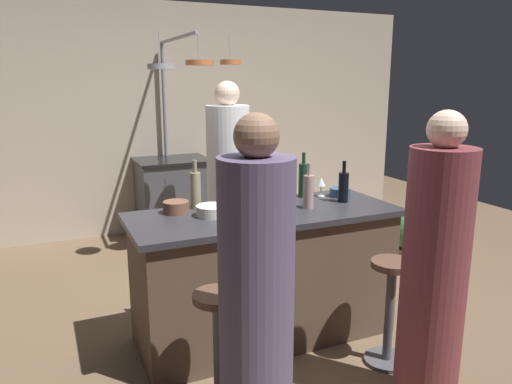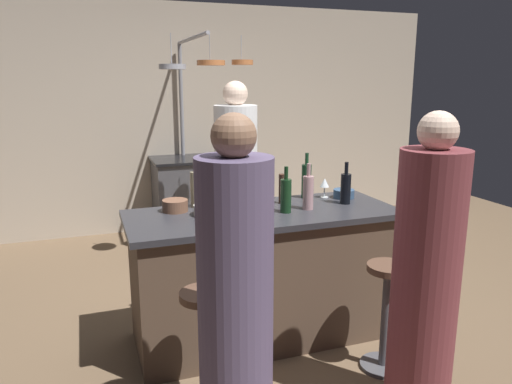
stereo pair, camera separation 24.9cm
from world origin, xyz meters
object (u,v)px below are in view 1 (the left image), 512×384
Objects in this scene: wine_bottle_red at (288,194)px; wine_bottle_dark at (343,186)px; pepper_mill at (281,188)px; potted_plant at (403,233)px; guest_right at (434,276)px; wine_bottle_rose at (308,191)px; mixing_bowl_ceramic at (212,211)px; wine_glass_by_chef at (234,208)px; bar_stool_left at (218,347)px; wine_glass_near_left_guest at (321,183)px; mixing_bowl_blue at (340,192)px; wine_bottle_green at (303,180)px; stove_range at (174,198)px; guest_left at (256,307)px; wine_bottle_white at (196,189)px; chef at (228,191)px; bar_stool_right at (390,307)px; mixing_bowl_wooden at (176,207)px.

wine_bottle_red is 1.03× the size of wine_bottle_dark.
potted_plant is at bearing 18.99° from pepper_mill.
guest_right is 1.03m from wine_bottle_rose.
potted_plant is at bearing 17.41° from mixing_bowl_ceramic.
mixing_bowl_ceramic is at bearing 167.94° from wine_bottle_red.
wine_glass_by_chef reaches higher than potted_plant.
bar_stool_left is at bearing -121.56° from wine_glass_by_chef.
mixing_bowl_blue is (0.13, -0.06, -0.07)m from wine_glass_near_left_guest.
guest_right reaches higher than wine_bottle_green.
wine_glass_near_left_guest reaches higher than mixing_bowl_ceramic.
mixing_bowl_blue reaches higher than stove_range.
wine_bottle_green is at bearing 53.01° from guest_left.
bar_stool_left is at bearing -143.22° from wine_glass_near_left_guest.
wine_bottle_white is at bearing 176.93° from wine_glass_near_left_guest.
chef is 5.28× the size of wine_bottle_white.
wine_bottle_green is (0.82, -0.01, 0.00)m from wine_bottle_white.
chef is at bearing 67.35° from bar_stool_left.
stove_range is 4.24× the size of pepper_mill.
guest_left is 5.47× the size of wine_bottle_dark.
wine_bottle_red is 0.49m from wine_bottle_dark.
guest_left is 1.00m from guest_right.
guest_right is 1.59m from wine_bottle_white.
wine_bottle_white is at bearing 179.32° from wine_bottle_green.
pepper_mill is at bearing 115.15° from bar_stool_right.
guest_right is 5.26× the size of wine_bottle_red.
chef reaches higher than mixing_bowl_ceramic.
mixing_bowl_blue is at bearing -22.82° from wine_glass_near_left_guest.
stove_range is at bearing 95.32° from chef.
wine_bottle_white is at bearing 99.69° from mixing_bowl_ceramic.
wine_glass_by_chef is (-0.73, -0.45, -0.03)m from wine_bottle_green.
potted_plant is at bearing 21.78° from wine_glass_near_left_guest.
wine_bottle_green is 1.99× the size of mixing_bowl_wooden.
chef is 2.09m from guest_right.
wine_bottle_white is 0.99× the size of wine_bottle_green.
wine_bottle_green is 0.86m from wine_glass_by_chef.
wine_bottle_white is 0.47m from wine_glass_by_chef.
guest_right reaches higher than stove_range.
mixing_bowl_wooden is 0.80× the size of mixing_bowl_ceramic.
wine_bottle_dark reaches higher than pepper_mill.
wine_glass_by_chef is (-0.43, -0.13, -0.01)m from wine_bottle_red.
guest_left is 2.90m from potted_plant.
chef is 1.12m from mixing_bowl_ceramic.
pepper_mill is 1.44× the size of wine_glass_by_chef.
guest_left reaches higher than potted_plant.
guest_left reaches higher than bar_stool_left.
wine_glass_near_left_guest is at bearing 11.05° from mixing_bowl_ceramic.
wine_bottle_dark is (0.48, -1.03, 0.20)m from chef.
wine_bottle_red is 0.50m from mixing_bowl_ceramic.
bar_stool_right is at bearing 0.00° from bar_stool_left.
pepper_mill reaches higher than potted_plant.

